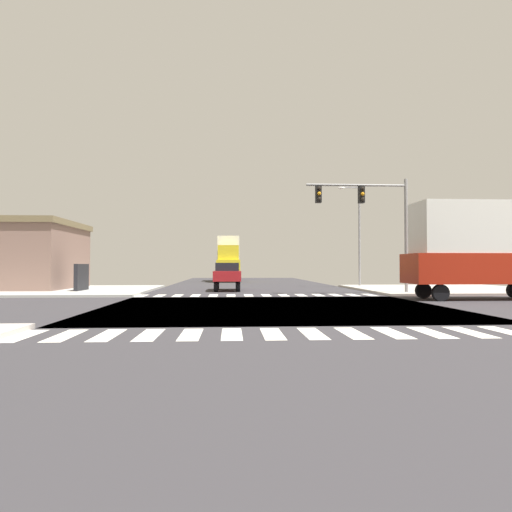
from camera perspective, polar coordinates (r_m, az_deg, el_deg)
The scene contains 11 objects.
ground at distance 18.63m, azimuth 2.29°, elevation -6.49°, with size 90.00×90.00×0.05m.
sidewalk_corner_ne at distance 33.90m, azimuth 22.68°, elevation -3.87°, with size 12.00×12.00×0.14m.
sidewalk_corner_nw at distance 32.50m, azimuth -23.48°, elevation -3.98°, with size 12.00×12.00×0.14m.
crosswalk_near at distance 11.39m, azimuth 4.62°, elevation -9.69°, with size 13.50×2.00×0.01m.
crosswalk_far at distance 25.86m, azimuth 0.17°, elevation -4.96°, with size 13.50×2.00×0.01m.
traffic_signal_mast at distance 27.47m, azimuth 13.94°, elevation 5.74°, with size 6.02×0.55×6.81m.
street_lamp at distance 36.58m, azimuth 12.50°, elevation 3.62°, with size 1.78×0.32×7.96m.
sedan_nearside_1 at distance 55.56m, azimuth -3.46°, elevation -1.83°, with size 1.80×4.30×1.88m.
sedan_crossing_2 at distance 30.84m, azimuth -3.64°, elevation -2.29°, with size 1.80×4.30×1.88m.
box_truck_leading_1 at distance 25.14m, azimuth 25.78°, elevation 0.90°, with size 7.20×2.40×4.85m.
box_truck_trailing_2 at distance 48.78m, azimuth -3.49°, elevation -0.21°, with size 2.40×7.20×4.85m.
Camera 1 is at (-1.79, -18.46, 1.68)m, focal length 31.81 mm.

